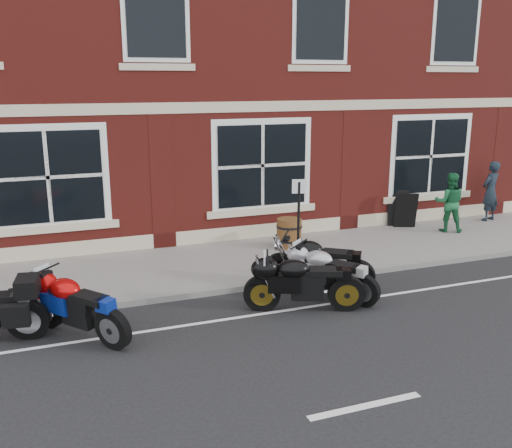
{
  "coord_description": "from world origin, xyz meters",
  "views": [
    {
      "loc": [
        -3.57,
        -8.54,
        4.02
      ],
      "look_at": [
        0.24,
        1.6,
        1.28
      ],
      "focal_mm": 40.0,
      "sensor_mm": 36.0,
      "label": 1
    }
  ],
  "objects_px": {
    "moto_sport_red": "(77,304)",
    "pedestrian_left": "(490,191)",
    "pedestrian_right": "(449,202)",
    "barrel_planter": "(289,233)",
    "moto_sport_black": "(302,281)",
    "moto_naked_black": "(317,261)",
    "parking_sign": "(298,221)",
    "a_board_sign": "(402,209)",
    "moto_sport_silver": "(328,271)"
  },
  "relations": [
    {
      "from": "parking_sign",
      "to": "moto_sport_red",
      "type": "bearing_deg",
      "value": -148.44
    },
    {
      "from": "pedestrian_right",
      "to": "moto_sport_red",
      "type": "bearing_deg",
      "value": 49.47
    },
    {
      "from": "pedestrian_left",
      "to": "pedestrian_right",
      "type": "distance_m",
      "value": 1.97
    },
    {
      "from": "moto_sport_black",
      "to": "moto_naked_black",
      "type": "bearing_deg",
      "value": -18.25
    },
    {
      "from": "moto_sport_red",
      "to": "a_board_sign",
      "type": "relative_size",
      "value": 1.85
    },
    {
      "from": "pedestrian_left",
      "to": "parking_sign",
      "type": "relative_size",
      "value": 0.85
    },
    {
      "from": "moto_naked_black",
      "to": "moto_sport_silver",
      "type": "bearing_deg",
      "value": -145.58
    },
    {
      "from": "pedestrian_left",
      "to": "pedestrian_right",
      "type": "bearing_deg",
      "value": 0.52
    },
    {
      "from": "moto_sport_black",
      "to": "pedestrian_right",
      "type": "height_order",
      "value": "pedestrian_right"
    },
    {
      "from": "moto_sport_red",
      "to": "moto_sport_black",
      "type": "distance_m",
      "value": 3.82
    },
    {
      "from": "moto_sport_black",
      "to": "moto_sport_silver",
      "type": "distance_m",
      "value": 0.83
    },
    {
      "from": "moto_sport_red",
      "to": "a_board_sign",
      "type": "distance_m",
      "value": 9.51
    },
    {
      "from": "moto_naked_black",
      "to": "pedestrian_right",
      "type": "bearing_deg",
      "value": -28.34
    },
    {
      "from": "moto_sport_black",
      "to": "parking_sign",
      "type": "xyz_separation_m",
      "value": [
        0.58,
        1.43,
        0.71
      ]
    },
    {
      "from": "a_board_sign",
      "to": "parking_sign",
      "type": "distance_m",
      "value": 5.12
    },
    {
      "from": "a_board_sign",
      "to": "moto_sport_black",
      "type": "bearing_deg",
      "value": -119.16
    },
    {
      "from": "pedestrian_right",
      "to": "barrel_planter",
      "type": "distance_m",
      "value": 4.55
    },
    {
      "from": "moto_sport_silver",
      "to": "parking_sign",
      "type": "height_order",
      "value": "parking_sign"
    },
    {
      "from": "moto_sport_black",
      "to": "moto_sport_silver",
      "type": "height_order",
      "value": "moto_sport_black"
    },
    {
      "from": "moto_naked_black",
      "to": "parking_sign",
      "type": "bearing_deg",
      "value": 54.56
    },
    {
      "from": "moto_naked_black",
      "to": "pedestrian_right",
      "type": "relative_size",
      "value": 1.18
    },
    {
      "from": "a_board_sign",
      "to": "parking_sign",
      "type": "bearing_deg",
      "value": -127.42
    },
    {
      "from": "moto_sport_red",
      "to": "moto_sport_silver",
      "type": "bearing_deg",
      "value": -35.99
    },
    {
      "from": "moto_sport_red",
      "to": "moto_naked_black",
      "type": "height_order",
      "value": "moto_naked_black"
    },
    {
      "from": "moto_naked_black",
      "to": "pedestrian_left",
      "type": "relative_size",
      "value": 1.09
    },
    {
      "from": "moto_sport_red",
      "to": "moto_naked_black",
      "type": "bearing_deg",
      "value": -29.6
    },
    {
      "from": "moto_sport_black",
      "to": "pedestrian_left",
      "type": "bearing_deg",
      "value": -42.19
    },
    {
      "from": "moto_sport_silver",
      "to": "pedestrian_right",
      "type": "height_order",
      "value": "pedestrian_right"
    },
    {
      "from": "pedestrian_left",
      "to": "moto_sport_silver",
      "type": "bearing_deg",
      "value": 9.57
    },
    {
      "from": "moto_sport_red",
      "to": "pedestrian_left",
      "type": "height_order",
      "value": "pedestrian_left"
    },
    {
      "from": "pedestrian_left",
      "to": "moto_sport_black",
      "type": "bearing_deg",
      "value": 9.78
    },
    {
      "from": "pedestrian_left",
      "to": "parking_sign",
      "type": "distance_m",
      "value": 7.48
    },
    {
      "from": "pedestrian_left",
      "to": "pedestrian_right",
      "type": "xyz_separation_m",
      "value": [
        -1.88,
        -0.59,
        -0.07
      ]
    },
    {
      "from": "parking_sign",
      "to": "moto_naked_black",
      "type": "bearing_deg",
      "value": -55.32
    },
    {
      "from": "pedestrian_right",
      "to": "parking_sign",
      "type": "relative_size",
      "value": 0.78
    },
    {
      "from": "moto_naked_black",
      "to": "a_board_sign",
      "type": "distance_m",
      "value": 5.23
    },
    {
      "from": "pedestrian_left",
      "to": "parking_sign",
      "type": "xyz_separation_m",
      "value": [
        -7.08,
        -2.4,
        0.31
      ]
    },
    {
      "from": "moto_sport_black",
      "to": "a_board_sign",
      "type": "bearing_deg",
      "value": -29.04
    },
    {
      "from": "pedestrian_left",
      "to": "a_board_sign",
      "type": "height_order",
      "value": "pedestrian_left"
    },
    {
      "from": "pedestrian_right",
      "to": "a_board_sign",
      "type": "height_order",
      "value": "pedestrian_right"
    },
    {
      "from": "moto_sport_red",
      "to": "moto_sport_black",
      "type": "bearing_deg",
      "value": -41.63
    },
    {
      "from": "moto_sport_black",
      "to": "moto_sport_silver",
      "type": "relative_size",
      "value": 1.17
    },
    {
      "from": "moto_sport_red",
      "to": "moto_sport_black",
      "type": "relative_size",
      "value": 0.87
    },
    {
      "from": "a_board_sign",
      "to": "pedestrian_right",
      "type": "bearing_deg",
      "value": -22.56
    },
    {
      "from": "moto_naked_black",
      "to": "a_board_sign",
      "type": "xyz_separation_m",
      "value": [
        4.16,
        3.17,
        0.04
      ]
    },
    {
      "from": "moto_sport_silver",
      "to": "parking_sign",
      "type": "xyz_separation_m",
      "value": [
        -0.15,
        1.04,
        0.75
      ]
    },
    {
      "from": "pedestrian_left",
      "to": "barrel_planter",
      "type": "distance_m",
      "value": 6.44
    },
    {
      "from": "moto_sport_silver",
      "to": "barrel_planter",
      "type": "relative_size",
      "value": 2.56
    },
    {
      "from": "moto_sport_black",
      "to": "moto_sport_silver",
      "type": "bearing_deg",
      "value": -40.3
    },
    {
      "from": "moto_sport_black",
      "to": "pedestrian_right",
      "type": "distance_m",
      "value": 6.64
    }
  ]
}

